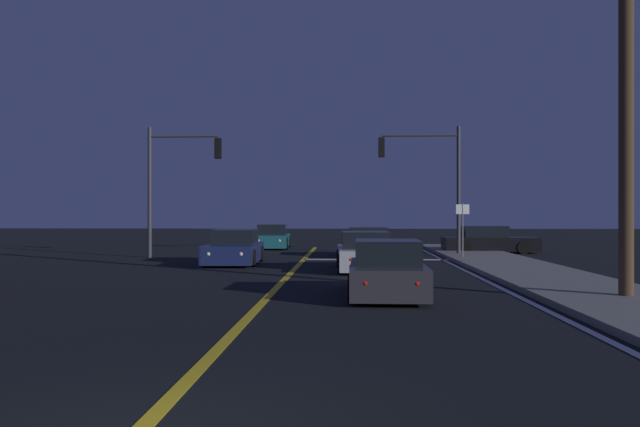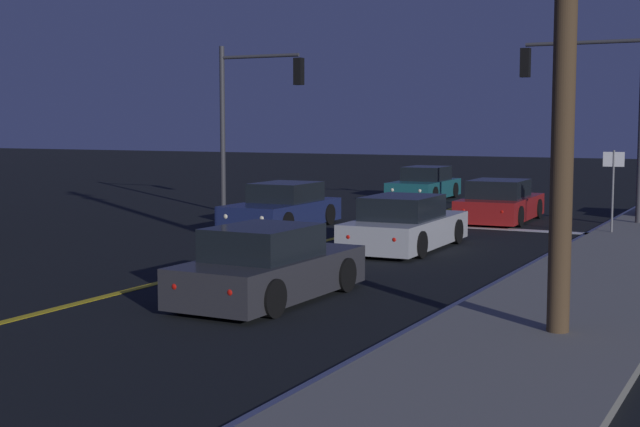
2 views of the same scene
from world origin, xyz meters
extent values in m
cube|color=slate|center=(7.73, 12.12, 0.07)|extent=(3.20, 43.63, 0.15)
cube|color=gold|center=(0.00, 12.12, 0.01)|extent=(0.20, 41.21, 0.01)
cube|color=white|center=(5.88, 12.12, 0.01)|extent=(0.16, 41.21, 0.01)
cube|color=white|center=(3.06, 22.74, 0.01)|extent=(6.13, 0.50, 0.01)
cube|color=#2D2D33|center=(2.80, 10.30, 0.44)|extent=(1.79, 4.20, 0.68)
cube|color=black|center=(2.80, 10.05, 1.04)|extent=(1.51, 1.94, 0.60)
cylinder|color=black|center=(2.03, 11.60, 0.32)|extent=(0.23, 0.64, 0.64)
cylinder|color=black|center=(3.62, 11.57, 0.32)|extent=(0.23, 0.64, 0.64)
cylinder|color=black|center=(1.98, 9.02, 0.32)|extent=(0.23, 0.64, 0.64)
cylinder|color=black|center=(3.58, 8.99, 0.32)|extent=(0.23, 0.64, 0.64)
sphere|color=#FFF4CC|center=(2.31, 12.33, 0.52)|extent=(0.18, 0.18, 0.18)
sphere|color=#FFF4CC|center=(3.37, 12.31, 0.52)|extent=(0.18, 0.18, 0.18)
sphere|color=red|center=(2.23, 8.27, 0.52)|extent=(0.14, 0.14, 0.14)
sphere|color=red|center=(3.30, 8.25, 0.52)|extent=(0.14, 0.14, 0.14)
cube|color=#195960|center=(-2.38, 31.63, 0.44)|extent=(1.99, 4.51, 0.68)
cube|color=black|center=(-2.39, 31.90, 1.04)|extent=(1.64, 2.10, 0.60)
cylinder|color=black|center=(-1.48, 30.29, 0.32)|extent=(0.24, 0.65, 0.64)
cylinder|color=black|center=(-3.18, 30.23, 0.32)|extent=(0.24, 0.65, 0.64)
cylinder|color=black|center=(-1.58, 33.04, 0.32)|extent=(0.24, 0.65, 0.64)
cylinder|color=black|center=(-3.28, 32.98, 0.32)|extent=(0.24, 0.65, 0.64)
sphere|color=#FFF4CC|center=(-1.73, 29.50, 0.52)|extent=(0.18, 0.18, 0.18)
sphere|color=#FFF4CC|center=(-2.86, 29.46, 0.52)|extent=(0.18, 0.18, 0.18)
sphere|color=red|center=(-1.90, 33.82, 0.52)|extent=(0.14, 0.14, 0.14)
sphere|color=red|center=(-3.03, 33.78, 0.52)|extent=(0.14, 0.14, 0.14)
cube|color=maroon|center=(2.76, 24.87, 0.44)|extent=(2.05, 4.49, 0.68)
cube|color=black|center=(2.77, 24.60, 1.04)|extent=(1.70, 2.09, 0.60)
cylinder|color=black|center=(1.83, 26.20, 0.32)|extent=(0.24, 0.65, 0.64)
cylinder|color=black|center=(3.59, 26.27, 0.32)|extent=(0.24, 0.65, 0.64)
cylinder|color=black|center=(1.94, 23.46, 0.32)|extent=(0.24, 0.65, 0.64)
cylinder|color=black|center=(3.70, 23.53, 0.32)|extent=(0.24, 0.65, 0.64)
sphere|color=#FFF4CC|center=(2.10, 26.99, 0.52)|extent=(0.18, 0.18, 0.18)
sphere|color=#FFF4CC|center=(3.26, 27.04, 0.52)|extent=(0.18, 0.18, 0.18)
sphere|color=red|center=(2.26, 22.69, 0.52)|extent=(0.14, 0.14, 0.14)
sphere|color=red|center=(3.43, 22.73, 0.52)|extent=(0.14, 0.14, 0.14)
cube|color=#B2B5BA|center=(2.46, 17.57, 0.44)|extent=(1.95, 4.64, 0.68)
cube|color=black|center=(2.46, 17.29, 1.04)|extent=(1.62, 2.16, 0.60)
cylinder|color=black|center=(1.57, 18.97, 0.32)|extent=(0.24, 0.65, 0.64)
cylinder|color=black|center=(3.27, 19.01, 0.32)|extent=(0.24, 0.65, 0.64)
cylinder|color=black|center=(1.65, 16.12, 0.32)|extent=(0.24, 0.65, 0.64)
cylinder|color=black|center=(3.35, 16.16, 0.32)|extent=(0.24, 0.65, 0.64)
sphere|color=#FFF4CC|center=(1.83, 19.79, 0.52)|extent=(0.18, 0.18, 0.18)
sphere|color=#FFF4CC|center=(2.96, 19.82, 0.52)|extent=(0.18, 0.18, 0.18)
sphere|color=red|center=(1.96, 15.30, 0.52)|extent=(0.14, 0.14, 0.14)
sphere|color=red|center=(3.08, 15.33, 0.52)|extent=(0.14, 0.14, 0.14)
cube|color=navy|center=(-2.54, 20.10, 0.44)|extent=(1.97, 4.51, 0.68)
cube|color=black|center=(-2.55, 20.37, 1.04)|extent=(1.66, 2.09, 0.60)
cylinder|color=black|center=(-1.63, 18.74, 0.32)|extent=(0.23, 0.64, 0.64)
cylinder|color=black|center=(-3.38, 18.70, 0.32)|extent=(0.23, 0.64, 0.64)
cylinder|color=black|center=(-1.70, 21.51, 0.32)|extent=(0.23, 0.64, 0.64)
cylinder|color=black|center=(-3.45, 21.47, 0.32)|extent=(0.23, 0.64, 0.64)
sphere|color=#FFF4CC|center=(-1.91, 17.94, 0.52)|extent=(0.18, 0.18, 0.18)
sphere|color=#FFF4CC|center=(-3.07, 17.91, 0.52)|extent=(0.18, 0.18, 0.18)
sphere|color=red|center=(-2.01, 22.30, 0.52)|extent=(0.14, 0.14, 0.14)
sphere|color=red|center=(-3.17, 22.27, 0.52)|extent=(0.14, 0.14, 0.14)
cube|color=black|center=(8.93, 27.82, 0.44)|extent=(4.60, 1.86, 0.68)
cube|color=black|center=(8.66, 27.82, 1.04)|extent=(2.12, 1.59, 0.60)
cylinder|color=black|center=(10.36, 28.69, 0.32)|extent=(0.64, 0.22, 0.64)
cylinder|color=black|center=(10.36, 26.97, 0.32)|extent=(0.64, 0.22, 0.64)
cylinder|color=black|center=(7.51, 28.68, 0.32)|extent=(0.64, 0.22, 0.64)
cylinder|color=black|center=(7.51, 26.95, 0.32)|extent=(0.64, 0.22, 0.64)
sphere|color=#FFF4CC|center=(11.17, 28.40, 0.52)|extent=(0.18, 0.18, 0.18)
sphere|color=#FFF4CC|center=(11.17, 27.26, 0.52)|extent=(0.18, 0.18, 0.18)
sphere|color=red|center=(6.68, 28.38, 0.52)|extent=(0.14, 0.14, 0.14)
sphere|color=red|center=(6.69, 27.24, 0.52)|extent=(0.14, 0.14, 0.14)
cylinder|color=#38383D|center=(6.93, 25.04, 2.97)|extent=(0.18, 0.18, 5.94)
cylinder|color=#38383D|center=(5.17, 25.04, 5.54)|extent=(3.51, 0.12, 0.12)
cube|color=black|center=(3.41, 25.04, 4.99)|extent=(0.28, 0.28, 0.90)
sphere|color=red|center=(3.41, 25.04, 5.26)|extent=(0.22, 0.22, 0.22)
sphere|color=#4C2D05|center=(3.41, 25.04, 4.99)|extent=(0.22, 0.22, 0.22)
sphere|color=#0A3814|center=(3.41, 25.04, 4.72)|extent=(0.22, 0.22, 0.22)
cylinder|color=#38383D|center=(-6.93, 23.64, 2.90)|extent=(0.18, 0.18, 5.79)
cylinder|color=#38383D|center=(-5.40, 23.64, 5.39)|extent=(3.06, 0.12, 0.12)
cube|color=black|center=(-3.87, 23.64, 4.84)|extent=(0.28, 0.28, 0.90)
sphere|color=red|center=(-3.87, 23.64, 5.11)|extent=(0.22, 0.22, 0.22)
sphere|color=#4C2D05|center=(-3.87, 23.64, 4.84)|extent=(0.22, 0.22, 0.22)
sphere|color=#0A3814|center=(-3.87, 23.64, 4.57)|extent=(0.22, 0.22, 0.22)
cylinder|color=#4C3823|center=(8.03, 9.48, 5.14)|extent=(0.32, 0.32, 10.27)
cylinder|color=slate|center=(6.63, 22.24, 1.19)|extent=(0.06, 0.06, 2.39)
cube|color=white|center=(6.63, 22.24, 2.14)|extent=(0.56, 0.09, 0.40)
camera|label=1|loc=(1.87, -5.45, 1.96)|focal=37.25mm
camera|label=2|loc=(10.86, -3.48, 3.12)|focal=51.29mm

